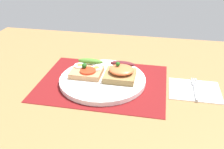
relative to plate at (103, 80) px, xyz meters
The scene contains 7 objects.
ground_plane 2.62cm from the plate, ahead, with size 120.00×90.00×3.20cm, color olive.
placemat 0.87cm from the plate, ahead, with size 39.40×30.33×0.30cm, color maroon.
plate is the anchor object (origin of this frame).
sandwich_egg_tomato 6.03cm from the plate, 160.51° to the left, with size 9.69×9.86×3.91cm.
sandwich_salmon 6.23cm from the plate, 13.01° to the left, with size 9.37×10.21×5.37cm.
napkin 28.01cm from the plate, ahead, with size 14.93×12.21×0.60cm, color white.
fork 28.18cm from the plate, ahead, with size 1.62×12.62×0.32cm.
Camera 1 is at (16.37, -67.92, 40.72)cm, focal length 41.13 mm.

